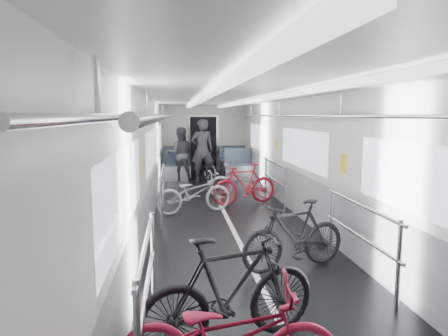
% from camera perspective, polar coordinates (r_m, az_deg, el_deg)
% --- Properties ---
extents(car_shell, '(3.02, 14.01, 2.41)m').
position_cam_1_polar(car_shell, '(9.51, -0.80, 1.92)').
color(car_shell, black).
rests_on(car_shell, ground).
extents(bike_left_mid, '(1.79, 0.96, 1.03)m').
position_cam_1_polar(bike_left_mid, '(3.70, 0.94, -17.13)').
color(bike_left_mid, black).
rests_on(bike_left_mid, floor).
extents(bike_left_far, '(1.74, 1.02, 0.86)m').
position_cam_1_polar(bike_left_far, '(8.46, -4.33, -3.56)').
color(bike_left_far, '#A5A4A9').
rests_on(bike_left_far, floor).
extents(bike_right_near, '(1.62, 0.85, 0.94)m').
position_cam_1_polar(bike_right_near, '(5.50, 10.01, -9.41)').
color(bike_right_near, black).
rests_on(bike_right_near, floor).
extents(bike_right_mid, '(1.74, 0.80, 0.88)m').
position_cam_1_polar(bike_right_mid, '(9.85, 2.79, -1.92)').
color(bike_right_mid, '#B6B7BB').
rests_on(bike_right_mid, floor).
extents(bike_right_far, '(1.64, 0.87, 0.95)m').
position_cam_1_polar(bike_right_far, '(9.25, 2.98, -2.32)').
color(bike_right_far, '#A51424').
rests_on(bike_right_far, floor).
extents(bike_aisle, '(0.84, 1.73, 0.87)m').
position_cam_1_polar(bike_aisle, '(12.49, -2.14, 0.07)').
color(bike_aisle, black).
rests_on(bike_aisle, floor).
extents(person_standing, '(0.77, 0.57, 1.95)m').
position_cam_1_polar(person_standing, '(12.51, -3.15, 2.57)').
color(person_standing, black).
rests_on(person_standing, floor).
extents(person_seated, '(0.85, 0.67, 1.69)m').
position_cam_1_polar(person_seated, '(12.63, -6.24, 1.99)').
color(person_seated, '#26262C').
rests_on(person_seated, floor).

